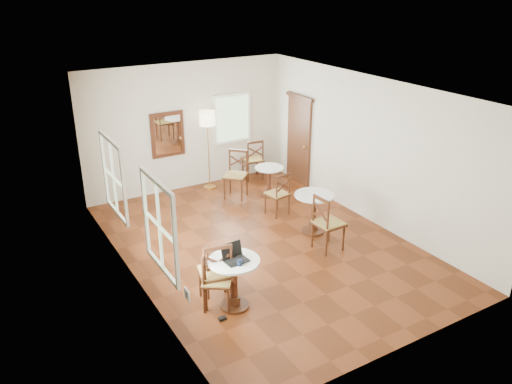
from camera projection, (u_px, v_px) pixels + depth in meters
ground at (264, 245)px, 9.91m from camera, size 7.00×7.00×0.00m
room_shell at (254, 148)px, 9.37m from camera, size 5.02×7.02×3.01m
cafe_table_near at (234, 278)px, 7.88m from camera, size 0.79×0.79×0.84m
cafe_table_mid at (314, 209)px, 10.23m from camera, size 0.78×0.78×0.83m
cafe_table_back at (269, 178)px, 11.99m from camera, size 0.67×0.67×0.71m
chair_near_a at (216, 272)px, 7.98m from camera, size 0.60×0.60×1.09m
chair_near_b at (216, 280)px, 7.90m from camera, size 0.63×0.63×0.98m
chair_mid_a at (278, 194)px, 11.02m from camera, size 0.51×0.51×0.96m
chair_mid_b at (327, 223)px, 9.57m from camera, size 0.52×0.52×1.10m
chair_back_a at (253, 159)px, 12.96m from camera, size 0.55×0.55×1.04m
chair_back_b at (236, 175)px, 11.89m from camera, size 0.71×0.71×1.10m
floor_lamp at (207, 124)px, 11.96m from camera, size 0.37×0.37×1.90m
laptop at (234, 256)px, 7.74m from camera, size 0.37×0.32×0.25m
mouse at (240, 256)px, 7.83m from camera, size 0.11×0.08×0.04m
navy_mug at (240, 263)px, 7.60m from camera, size 0.11×0.08×0.09m
water_glass at (236, 252)px, 7.89m from camera, size 0.06×0.06×0.10m
power_adapter at (222, 319)px, 7.76m from camera, size 0.11×0.07×0.05m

